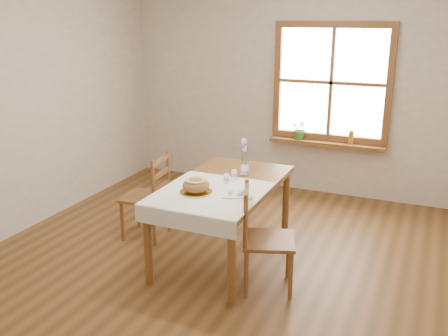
# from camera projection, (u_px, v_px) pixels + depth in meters

# --- Properties ---
(ground) EXTENTS (5.00, 5.00, 0.00)m
(ground) POSITION_uv_depth(u_px,v_px,m) (211.00, 269.00, 4.62)
(ground) COLOR brown
(ground) RESTS_ON ground
(room_walls) EXTENTS (4.60, 5.10, 2.65)m
(room_walls) POSITION_uv_depth(u_px,v_px,m) (209.00, 85.00, 4.11)
(room_walls) COLOR beige
(room_walls) RESTS_ON ground
(window) EXTENTS (1.46, 0.08, 1.46)m
(window) POSITION_uv_depth(u_px,v_px,m) (331.00, 83.00, 6.15)
(window) COLOR brown
(window) RESTS_ON ground
(window_sill) EXTENTS (1.46, 0.20, 0.05)m
(window_sill) POSITION_uv_depth(u_px,v_px,m) (326.00, 143.00, 6.32)
(window_sill) COLOR brown
(window_sill) RESTS_ON ground
(dining_table) EXTENTS (0.90, 1.60, 0.75)m
(dining_table) POSITION_uv_depth(u_px,v_px,m) (224.00, 192.00, 4.68)
(dining_table) COLOR brown
(dining_table) RESTS_ON ground
(table_linen) EXTENTS (0.91, 0.99, 0.01)m
(table_linen) POSITION_uv_depth(u_px,v_px,m) (210.00, 193.00, 4.39)
(table_linen) COLOR white
(table_linen) RESTS_ON dining_table
(chair_left) EXTENTS (0.48, 0.47, 0.91)m
(chair_left) POSITION_uv_depth(u_px,v_px,m) (145.00, 196.00, 5.18)
(chair_left) COLOR brown
(chair_left) RESTS_ON ground
(chair_right) EXTENTS (0.57, 0.55, 0.92)m
(chair_right) POSITION_uv_depth(u_px,v_px,m) (269.00, 239.00, 4.19)
(chair_right) COLOR brown
(chair_right) RESTS_ON ground
(bread_plate) EXTENTS (0.34, 0.34, 0.01)m
(bread_plate) POSITION_uv_depth(u_px,v_px,m) (196.00, 192.00, 4.38)
(bread_plate) COLOR white
(bread_plate) RESTS_ON table_linen
(bread_loaf) EXTENTS (0.24, 0.24, 0.13)m
(bread_loaf) POSITION_uv_depth(u_px,v_px,m) (196.00, 184.00, 4.36)
(bread_loaf) COLOR olive
(bread_loaf) RESTS_ON bread_plate
(egg_napkin) EXTENTS (0.33, 0.30, 0.01)m
(egg_napkin) POSITION_uv_depth(u_px,v_px,m) (238.00, 194.00, 4.34)
(egg_napkin) COLOR white
(egg_napkin) RESTS_ON table_linen
(eggs) EXTENTS (0.25, 0.24, 0.05)m
(eggs) POSITION_uv_depth(u_px,v_px,m) (238.00, 191.00, 4.33)
(eggs) COLOR white
(eggs) RESTS_ON egg_napkin
(salt_shaker) EXTENTS (0.07, 0.07, 0.10)m
(salt_shaker) POSITION_uv_depth(u_px,v_px,m) (226.00, 178.00, 4.62)
(salt_shaker) COLOR white
(salt_shaker) RESTS_ON table_linen
(pepper_shaker) EXTENTS (0.06, 0.06, 0.10)m
(pepper_shaker) POSITION_uv_depth(u_px,v_px,m) (234.00, 174.00, 4.72)
(pepper_shaker) COLOR white
(pepper_shaker) RESTS_ON table_linen
(flower_vase) EXTENTS (0.10, 0.10, 0.09)m
(flower_vase) POSITION_uv_depth(u_px,v_px,m) (245.00, 170.00, 4.89)
(flower_vase) COLOR white
(flower_vase) RESTS_ON dining_table
(lavender_bouquet) EXTENTS (0.14, 0.14, 0.27)m
(lavender_bouquet) POSITION_uv_depth(u_px,v_px,m) (245.00, 153.00, 4.83)
(lavender_bouquet) COLOR #695291
(lavender_bouquet) RESTS_ON flower_vase
(potted_plant) EXTENTS (0.30, 0.32, 0.20)m
(potted_plant) POSITION_uv_depth(u_px,v_px,m) (300.00, 131.00, 6.42)
(potted_plant) COLOR #3B772F
(potted_plant) RESTS_ON window_sill
(amber_bottle) EXTENTS (0.08, 0.08, 0.18)m
(amber_bottle) POSITION_uv_depth(u_px,v_px,m) (351.00, 137.00, 6.17)
(amber_bottle) COLOR #A96E1F
(amber_bottle) RESTS_ON window_sill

